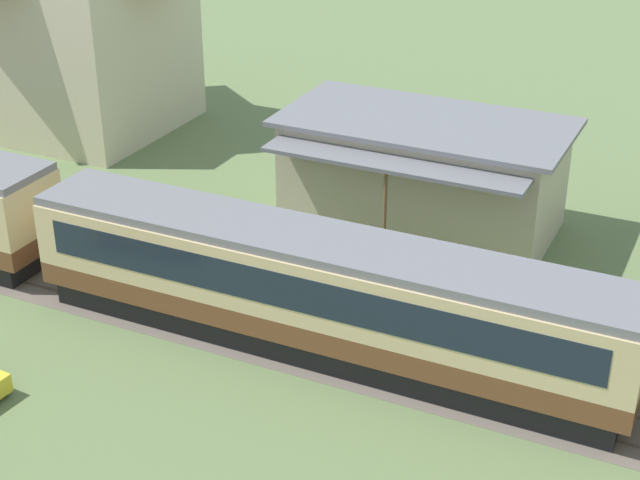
# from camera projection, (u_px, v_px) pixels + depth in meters

# --- Properties ---
(ground_plane) EXTENTS (600.00, 600.00, 0.00)m
(ground_plane) POSITION_uv_depth(u_px,v_px,m) (541.00, 401.00, 30.41)
(ground_plane) COLOR #607547
(passenger_train) EXTENTS (65.18, 3.16, 4.21)m
(passenger_train) POSITION_uv_depth(u_px,v_px,m) (328.00, 290.00, 31.89)
(passenger_train) COLOR brown
(passenger_train) RESTS_ON ground_plane
(railway_track) EXTENTS (106.79, 3.60, 0.04)m
(railway_track) POSITION_uv_depth(u_px,v_px,m) (456.00, 384.00, 31.21)
(railway_track) COLOR #665B51
(railway_track) RESTS_ON ground_plane
(station_building) EXTENTS (11.73, 7.45, 4.72)m
(station_building) POSITION_uv_depth(u_px,v_px,m) (423.00, 173.00, 40.50)
(station_building) COLOR #BCB293
(station_building) RESTS_ON ground_plane
(station_house_terracotta_roof) EXTENTS (13.34, 9.91, 10.85)m
(station_house_terracotta_roof) POSITION_uv_depth(u_px,v_px,m) (52.00, 19.00, 50.69)
(station_house_terracotta_roof) COLOR beige
(station_house_terracotta_roof) RESTS_ON ground_plane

